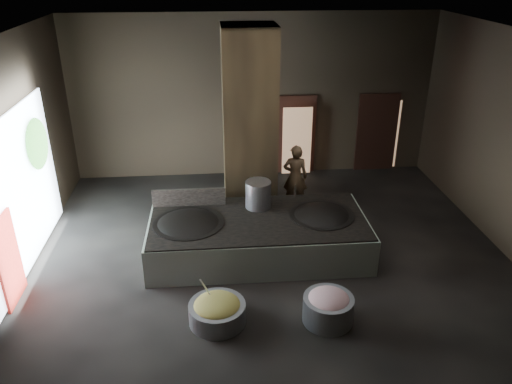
{
  "coord_description": "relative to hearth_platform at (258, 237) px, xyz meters",
  "views": [
    {
      "loc": [
        -1.12,
        -9.02,
        5.81
      ],
      "look_at": [
        -0.27,
        0.51,
        1.25
      ],
      "focal_mm": 35.0,
      "sensor_mm": 36.0,
      "label": 1
    }
  ],
  "objects": [
    {
      "name": "floor",
      "position": [
        0.26,
        -0.09,
        -0.45
      ],
      "size": [
        10.0,
        9.0,
        0.1
      ],
      "primitive_type": "cube",
      "color": "black",
      "rests_on": "ground"
    },
    {
      "name": "ceiling",
      "position": [
        0.26,
        -0.09,
        4.15
      ],
      "size": [
        10.0,
        9.0,
        0.1
      ],
      "primitive_type": "cube",
      "color": "black",
      "rests_on": "back_wall"
    },
    {
      "name": "back_wall",
      "position": [
        0.26,
        4.46,
        1.85
      ],
      "size": [
        10.0,
        0.1,
        4.5
      ],
      "primitive_type": "cube",
      "color": "black",
      "rests_on": "ground"
    },
    {
      "name": "front_wall",
      "position": [
        0.26,
        -4.64,
        1.85
      ],
      "size": [
        10.0,
        0.1,
        4.5
      ],
      "primitive_type": "cube",
      "color": "black",
      "rests_on": "ground"
    },
    {
      "name": "left_wall",
      "position": [
        -4.79,
        -0.09,
        1.85
      ],
      "size": [
        0.1,
        9.0,
        4.5
      ],
      "primitive_type": "cube",
      "color": "black",
      "rests_on": "ground"
    },
    {
      "name": "pillar",
      "position": [
        -0.04,
        1.81,
        1.85
      ],
      "size": [
        1.2,
        1.2,
        4.5
      ],
      "primitive_type": "cube",
      "color": "black",
      "rests_on": "ground"
    },
    {
      "name": "hearth_platform",
      "position": [
        0.0,
        0.0,
        0.0
      ],
      "size": [
        4.58,
        2.2,
        0.79
      ],
      "primitive_type": "cube",
      "rotation": [
        0.0,
        0.0,
        -0.0
      ],
      "color": "silver",
      "rests_on": "ground"
    },
    {
      "name": "platform_cap",
      "position": [
        0.0,
        -0.0,
        0.42
      ],
      "size": [
        4.47,
        2.15,
        0.03
      ],
      "primitive_type": "cube",
      "color": "black",
      "rests_on": "hearth_platform"
    },
    {
      "name": "wok_left",
      "position": [
        -1.45,
        -0.05,
        0.35
      ],
      "size": [
        1.44,
        1.44,
        0.4
      ],
      "primitive_type": "ellipsoid",
      "color": "black",
      "rests_on": "hearth_platform"
    },
    {
      "name": "wok_left_rim",
      "position": [
        -1.45,
        -0.05,
        0.42
      ],
      "size": [
        1.47,
        1.47,
        0.05
      ],
      "primitive_type": "cylinder",
      "color": "black",
      "rests_on": "hearth_platform"
    },
    {
      "name": "wok_right",
      "position": [
        1.35,
        0.05,
        0.35
      ],
      "size": [
        1.34,
        1.34,
        0.38
      ],
      "primitive_type": "ellipsoid",
      "color": "black",
      "rests_on": "hearth_platform"
    },
    {
      "name": "wok_right_rim",
      "position": [
        1.35,
        0.05,
        0.42
      ],
      "size": [
        1.37,
        1.37,
        0.05
      ],
      "primitive_type": "cylinder",
      "color": "black",
      "rests_on": "hearth_platform"
    },
    {
      "name": "stock_pot",
      "position": [
        0.05,
        0.55,
        0.73
      ],
      "size": [
        0.56,
        0.56,
        0.6
      ],
      "primitive_type": "cylinder",
      "color": "silver",
      "rests_on": "hearth_platform"
    },
    {
      "name": "splash_guard",
      "position": [
        -1.45,
        0.75,
        0.63
      ],
      "size": [
        1.59,
        0.07,
        0.4
      ],
      "primitive_type": "cube",
      "rotation": [
        0.0,
        0.0,
        -0.0
      ],
      "color": "black",
      "rests_on": "hearth_platform"
    },
    {
      "name": "cook",
      "position": [
        1.12,
        2.08,
        0.43
      ],
      "size": [
        0.66,
        0.48,
        1.66
      ],
      "primitive_type": "imported",
      "rotation": [
        0.0,
        0.0,
        2.98
      ],
      "color": "olive",
      "rests_on": "ground"
    },
    {
      "name": "veg_basin",
      "position": [
        -0.92,
        -2.16,
        -0.21
      ],
      "size": [
        1.19,
        1.19,
        0.37
      ],
      "primitive_type": "cylinder",
      "rotation": [
        0.0,
        0.0,
        -0.22
      ],
      "color": "slate",
      "rests_on": "ground"
    },
    {
      "name": "veg_fill",
      "position": [
        -0.92,
        -2.16,
        -0.05
      ],
      "size": [
        0.82,
        0.82,
        0.25
      ],
      "primitive_type": "ellipsoid",
      "color": "olive",
      "rests_on": "veg_basin"
    },
    {
      "name": "ladle",
      "position": [
        -1.07,
        -2.01,
        0.15
      ],
      "size": [
        0.26,
        0.33,
        0.71
      ],
      "primitive_type": "cylinder",
      "rotation": [
        0.49,
        0.0,
        -0.65
      ],
      "color": "silver",
      "rests_on": "veg_basin"
    },
    {
      "name": "meat_basin",
      "position": [
        1.01,
        -2.31,
        -0.16
      ],
      "size": [
        1.03,
        1.03,
        0.48
      ],
      "primitive_type": "cylinder",
      "rotation": [
        0.0,
        0.0,
        0.19
      ],
      "color": "slate",
      "rests_on": "ground"
    },
    {
      "name": "meat_fill",
      "position": [
        1.01,
        -2.31,
        0.05
      ],
      "size": [
        0.73,
        0.73,
        0.28
      ],
      "primitive_type": "ellipsoid",
      "color": "#C17481",
      "rests_on": "meat_basin"
    },
    {
      "name": "doorway_near",
      "position": [
        1.46,
        4.36,
        0.7
      ],
      "size": [
        1.18,
        0.08,
        2.38
      ],
      "primitive_type": "cube",
      "color": "black",
      "rests_on": "ground"
    },
    {
      "name": "doorway_near_glow",
      "position": [
        1.48,
        4.07,
        0.65
      ],
      "size": [
        0.82,
        0.04,
        1.95
      ],
      "primitive_type": "cube",
      "color": "#8C6647",
      "rests_on": "ground"
    },
    {
      "name": "doorway_far",
      "position": [
        3.86,
        4.36,
        0.7
      ],
      "size": [
        1.18,
        0.08,
        2.38
      ],
      "primitive_type": "cube",
      "color": "black",
      "rests_on": "ground"
    },
    {
      "name": "doorway_far_glow",
      "position": [
        4.11,
        4.4,
        0.65
      ],
      "size": [
        0.86,
        0.04,
        2.03
      ],
      "primitive_type": "cube",
      "color": "#8C6647",
      "rests_on": "ground"
    },
    {
      "name": "left_opening",
      "position": [
        -4.69,
        0.11,
        1.2
      ],
      "size": [
        0.04,
        4.2,
        3.1
      ],
      "primitive_type": "cube",
      "color": "white",
      "rests_on": "ground"
    },
    {
      "name": "pavilion_sliver",
      "position": [
        -4.62,
        -1.19,
        0.45
      ],
      "size": [
        0.05,
        0.9,
        1.7
      ],
      "primitive_type": "cube",
      "color": "maroon",
      "rests_on": "ground"
    },
    {
      "name": "tree_silhouette",
      "position": [
        -4.59,
        1.21,
        1.8
      ],
      "size": [
        0.28,
        1.1,
        1.1
      ],
      "primitive_type": "ellipsoid",
      "color": "#194714",
      "rests_on": "left_opening"
    }
  ]
}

